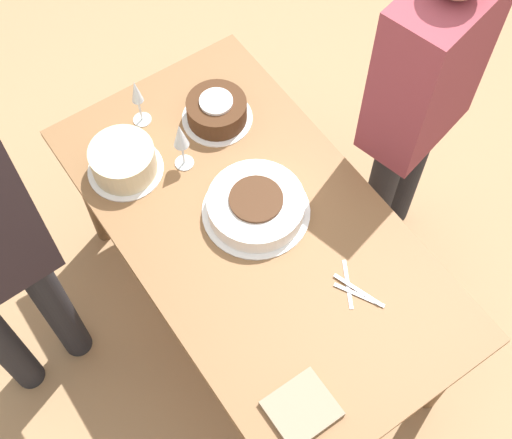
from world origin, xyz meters
The scene contains 10 objects.
ground_plane centered at (0.00, 0.00, 0.00)m, with size 12.00×12.00×0.00m, color #A87F56.
dining_table centered at (0.00, 0.00, 0.62)m, with size 1.53×0.83×0.73m.
cake_center_white centered at (0.05, -0.03, 0.77)m, with size 0.36×0.36×0.09m.
cake_front_chocolate centered at (0.45, -0.14, 0.78)m, with size 0.26×0.26×0.10m.
cake_back_decorated centered at (0.44, 0.24, 0.79)m, with size 0.26×0.26×0.11m.
wine_glass_near centered at (0.60, 0.09, 0.87)m, with size 0.07×0.07×0.21m.
wine_glass_far centered at (0.35, 0.06, 0.88)m, with size 0.07×0.07×0.22m.
fork_pile centered at (-0.36, -0.13, 0.74)m, with size 0.20×0.10×0.01m.
napkin_stack centered at (-0.57, 0.24, 0.74)m, with size 0.17×0.19×0.02m.
person_cutting centered at (0.01, -0.69, 0.92)m, with size 0.31×0.44×1.54m.
Camera 1 is at (-0.94, 0.65, 2.79)m, focal length 50.00 mm.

